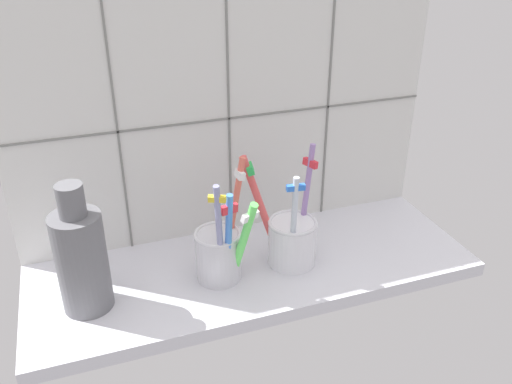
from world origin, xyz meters
The scene contains 5 objects.
counter_slab centered at (0.00, 0.00, 1.00)cm, with size 64.00×22.00×2.00cm, color silver.
tile_wall_back centered at (0.00, 12.00, 22.50)cm, with size 64.00×2.20×45.00cm.
toothbrush_cup_left centered at (-5.27, -1.32, 6.54)cm, with size 7.81×9.21×17.38cm.
toothbrush_cup_right centered at (5.36, -0.88, 6.21)cm, with size 11.10×7.17×17.40cm.
ceramic_vase centered at (-23.23, -1.25, 9.42)cm, with size 6.41×6.41×17.69cm.
Camera 1 is at (-21.22, -61.29, 48.41)cm, focal length 38.12 mm.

